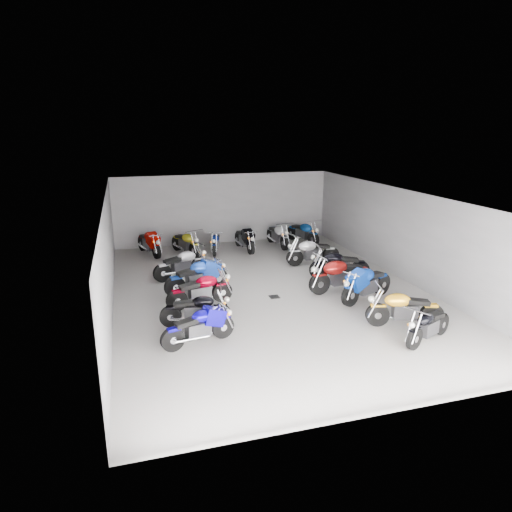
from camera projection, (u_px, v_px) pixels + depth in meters
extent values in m
plane|color=gray|center=(270.00, 292.00, 15.20)|extent=(14.00, 14.00, 0.00)
cube|color=gray|center=(224.00, 209.00, 21.22)|extent=(10.00, 0.10, 3.20)
cube|color=gray|center=(109.00, 257.00, 13.42)|extent=(0.10, 14.00, 3.20)
cube|color=gray|center=(404.00, 235.00, 16.10)|extent=(0.10, 14.00, 3.20)
cube|color=black|center=(270.00, 196.00, 14.31)|extent=(10.00, 14.00, 0.04)
cube|color=black|center=(274.00, 297.00, 14.74)|extent=(0.32, 0.32, 0.01)
cylinder|color=black|center=(223.00, 327.00, 11.83)|extent=(0.62, 0.28, 0.61)
cylinder|color=black|center=(173.00, 340.00, 11.14)|extent=(0.63, 0.30, 0.61)
cube|color=#2D2D30|center=(198.00, 330.00, 11.46)|extent=(0.67, 0.44, 0.38)
ellipsoid|color=#0C0490|center=(206.00, 317.00, 11.48)|extent=(0.73, 0.54, 0.34)
cube|color=black|center=(187.00, 322.00, 11.23)|extent=(0.63, 0.41, 0.17)
cylinder|color=black|center=(221.00, 314.00, 12.63)|extent=(0.62, 0.22, 0.60)
cylinder|color=black|center=(171.00, 317.00, 12.48)|extent=(0.62, 0.24, 0.60)
cube|color=#2D2D30|center=(196.00, 312.00, 12.53)|extent=(0.65, 0.38, 0.38)
ellipsoid|color=black|center=(203.00, 302.00, 12.47)|extent=(0.70, 0.48, 0.34)
cube|color=black|center=(184.00, 304.00, 12.42)|extent=(0.61, 0.36, 0.17)
cylinder|color=black|center=(222.00, 292.00, 14.24)|extent=(0.66, 0.27, 0.65)
cylinder|color=black|center=(177.00, 300.00, 13.56)|extent=(0.67, 0.29, 0.65)
cube|color=#2D2D30|center=(200.00, 293.00, 13.87)|extent=(0.71, 0.44, 0.41)
ellipsoid|color=maroon|center=(206.00, 282.00, 13.89)|extent=(0.76, 0.55, 0.37)
cube|color=black|center=(189.00, 286.00, 13.65)|extent=(0.67, 0.41, 0.19)
cylinder|color=black|center=(218.00, 278.00, 15.46)|extent=(0.70, 0.33, 0.69)
cylinder|color=black|center=(175.00, 287.00, 14.64)|extent=(0.71, 0.35, 0.69)
cube|color=#2D2D30|center=(197.00, 279.00, 15.02)|extent=(0.77, 0.51, 0.43)
ellipsoid|color=#173CA7|center=(203.00, 268.00, 15.05)|extent=(0.83, 0.63, 0.39)
cube|color=black|center=(187.00, 272.00, 14.76)|extent=(0.72, 0.48, 0.20)
cylinder|color=black|center=(199.00, 265.00, 16.93)|extent=(0.67, 0.36, 0.66)
cylinder|color=black|center=(162.00, 273.00, 16.07)|extent=(0.67, 0.38, 0.66)
cube|color=#2D2D30|center=(181.00, 266.00, 16.47)|extent=(0.74, 0.52, 0.41)
ellipsoid|color=#B8B7BE|center=(186.00, 257.00, 16.51)|extent=(0.80, 0.63, 0.37)
cube|color=black|center=(172.00, 260.00, 16.20)|extent=(0.69, 0.49, 0.19)
cylinder|color=black|center=(414.00, 339.00, 11.22)|extent=(0.58, 0.35, 0.58)
cylinder|color=black|center=(441.00, 324.00, 12.05)|extent=(0.58, 0.36, 0.58)
cube|color=#2D2D30|center=(428.00, 328.00, 11.61)|extent=(0.65, 0.49, 0.36)
ellipsoid|color=black|center=(426.00, 319.00, 11.40)|extent=(0.71, 0.59, 0.33)
cube|color=black|center=(435.00, 316.00, 11.72)|extent=(0.61, 0.46, 0.17)
cylinder|color=black|center=(377.00, 315.00, 12.53)|extent=(0.67, 0.32, 0.66)
cylinder|color=black|center=(432.00, 315.00, 12.52)|extent=(0.67, 0.33, 0.66)
cube|color=#2D2D30|center=(405.00, 311.00, 12.50)|extent=(0.73, 0.49, 0.41)
ellipsoid|color=gold|center=(398.00, 300.00, 12.41)|extent=(0.79, 0.59, 0.37)
cube|color=black|center=(418.00, 302.00, 12.42)|extent=(0.68, 0.45, 0.19)
cylinder|color=black|center=(350.00, 295.00, 13.91)|extent=(0.70, 0.41, 0.70)
cylinder|color=black|center=(382.00, 284.00, 14.89)|extent=(0.71, 0.43, 0.70)
cube|color=#2D2D30|center=(367.00, 286.00, 14.37)|extent=(0.79, 0.59, 0.44)
ellipsoid|color=#0A349F|center=(363.00, 277.00, 14.12)|extent=(0.86, 0.70, 0.40)
cube|color=black|center=(374.00, 275.00, 14.50)|extent=(0.74, 0.55, 0.20)
cylinder|color=black|center=(319.00, 284.00, 14.87)|extent=(0.74, 0.21, 0.73)
cylinder|color=black|center=(362.00, 278.00, 15.45)|extent=(0.74, 0.24, 0.73)
cube|color=#2D2D30|center=(341.00, 278.00, 15.13)|extent=(0.77, 0.41, 0.46)
ellipsoid|color=maroon|center=(335.00, 268.00, 14.94)|extent=(0.81, 0.52, 0.41)
cube|color=black|center=(351.00, 267.00, 15.17)|extent=(0.72, 0.38, 0.21)
cylinder|color=black|center=(318.00, 270.00, 16.38)|extent=(0.68, 0.30, 0.67)
cylinder|color=black|center=(360.00, 270.00, 16.42)|extent=(0.68, 0.32, 0.67)
cube|color=#2D2D30|center=(340.00, 267.00, 16.37)|extent=(0.73, 0.47, 0.42)
ellipsoid|color=black|center=(334.00, 258.00, 16.27)|extent=(0.79, 0.58, 0.38)
cube|color=black|center=(349.00, 259.00, 16.30)|extent=(0.69, 0.44, 0.19)
cylinder|color=black|center=(295.00, 258.00, 17.88)|extent=(0.68, 0.15, 0.67)
cylinder|color=black|center=(331.00, 255.00, 18.26)|extent=(0.68, 0.17, 0.67)
cube|color=#2D2D30|center=(313.00, 254.00, 18.04)|extent=(0.69, 0.33, 0.42)
ellipsoid|color=silver|center=(308.00, 246.00, 17.89)|extent=(0.72, 0.43, 0.38)
cube|color=black|center=(321.00, 246.00, 18.05)|extent=(0.65, 0.31, 0.19)
cylinder|color=black|center=(157.00, 251.00, 18.87)|extent=(0.35, 0.69, 0.68)
cylinder|color=black|center=(142.00, 243.00, 20.08)|extent=(0.37, 0.69, 0.68)
cube|color=#2D2D30|center=(149.00, 244.00, 19.44)|extent=(0.53, 0.76, 0.42)
ellipsoid|color=#AC0600|center=(151.00, 238.00, 19.16)|extent=(0.64, 0.82, 0.38)
cube|color=black|center=(146.00, 236.00, 19.63)|extent=(0.49, 0.71, 0.19)
cylinder|color=black|center=(194.00, 250.00, 19.03)|extent=(0.37, 0.65, 0.65)
cylinder|color=black|center=(177.00, 243.00, 20.12)|extent=(0.39, 0.65, 0.65)
cube|color=#2D2D30|center=(185.00, 244.00, 19.55)|extent=(0.54, 0.72, 0.40)
ellipsoid|color=gold|center=(188.00, 238.00, 19.29)|extent=(0.64, 0.79, 0.36)
cube|color=black|center=(181.00, 237.00, 19.71)|extent=(0.50, 0.68, 0.18)
cylinder|color=black|center=(214.00, 250.00, 19.19)|extent=(0.28, 0.59, 0.58)
cylinder|color=black|center=(217.00, 242.00, 20.47)|extent=(0.30, 0.60, 0.58)
cube|color=#2D2D30|center=(216.00, 244.00, 19.80)|extent=(0.43, 0.65, 0.36)
ellipsoid|color=navy|center=(215.00, 238.00, 19.53)|extent=(0.53, 0.70, 0.33)
cube|color=black|center=(216.00, 237.00, 20.01)|extent=(0.40, 0.61, 0.17)
cylinder|color=black|center=(251.00, 247.00, 19.49)|extent=(0.20, 0.68, 0.67)
cylinder|color=black|center=(239.00, 239.00, 20.84)|extent=(0.22, 0.68, 0.67)
cube|color=#2D2D30|center=(245.00, 241.00, 20.13)|extent=(0.38, 0.70, 0.42)
ellipsoid|color=black|center=(246.00, 234.00, 19.84)|extent=(0.48, 0.75, 0.37)
cube|color=black|center=(242.00, 233.00, 20.35)|extent=(0.35, 0.66, 0.19)
cylinder|color=black|center=(284.00, 243.00, 20.15)|extent=(0.19, 0.68, 0.67)
cylinder|color=black|center=(271.00, 235.00, 21.52)|extent=(0.22, 0.69, 0.67)
cube|color=#2D2D30|center=(278.00, 237.00, 20.80)|extent=(0.37, 0.71, 0.42)
ellipsoid|color=silver|center=(280.00, 231.00, 20.50)|extent=(0.48, 0.75, 0.38)
cube|color=black|center=(275.00, 229.00, 21.02)|extent=(0.35, 0.67, 0.19)
cylinder|color=black|center=(313.00, 239.00, 20.85)|extent=(0.35, 0.67, 0.66)
cylinder|color=black|center=(292.00, 233.00, 22.01)|extent=(0.37, 0.67, 0.66)
cube|color=#2D2D30|center=(303.00, 234.00, 21.40)|extent=(0.52, 0.74, 0.41)
ellipsoid|color=#114796|center=(306.00, 228.00, 21.13)|extent=(0.62, 0.80, 0.37)
cube|color=black|center=(298.00, 227.00, 21.58)|extent=(0.48, 0.69, 0.19)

